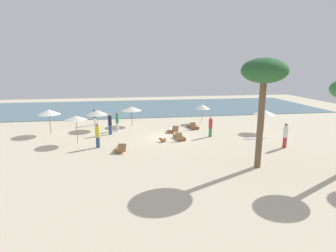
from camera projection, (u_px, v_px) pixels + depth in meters
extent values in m
plane|color=beige|center=(168.00, 137.00, 24.23)|extent=(60.00, 60.00, 0.00)
cube|color=slate|center=(150.00, 107.00, 40.60)|extent=(48.00, 16.00, 0.06)
cylinder|color=brown|center=(77.00, 130.00, 22.29)|extent=(0.05, 0.05, 2.21)
cone|color=silver|center=(76.00, 118.00, 22.07)|extent=(1.75, 1.75, 0.34)
cylinder|color=brown|center=(132.00, 116.00, 28.69)|extent=(0.06, 0.06, 1.95)
cone|color=silver|center=(132.00, 109.00, 28.51)|extent=(2.10, 2.10, 0.43)
cylinder|color=olive|center=(50.00, 122.00, 25.18)|extent=(0.06, 0.06, 2.23)
cone|color=white|center=(49.00, 112.00, 24.97)|extent=(2.02, 2.02, 0.46)
cylinder|color=olive|center=(202.00, 114.00, 29.81)|extent=(0.05, 0.05, 2.01)
cone|color=silver|center=(202.00, 107.00, 29.63)|extent=(1.72, 1.72, 0.48)
cylinder|color=brown|center=(264.00, 121.00, 25.96)|extent=(0.06, 0.06, 2.05)
cone|color=silver|center=(265.00, 112.00, 25.77)|extent=(2.02, 2.02, 0.43)
cylinder|color=olive|center=(97.00, 120.00, 26.89)|extent=(0.05, 0.05, 1.91)
cone|color=silver|center=(97.00, 112.00, 26.72)|extent=(2.08, 2.08, 0.48)
cube|color=brown|center=(193.00, 127.00, 27.59)|extent=(0.94, 1.60, 0.28)
cube|color=brown|center=(193.00, 126.00, 26.84)|extent=(0.65, 0.52, 0.59)
cube|color=brown|center=(172.00, 130.00, 26.26)|extent=(1.06, 1.61, 0.28)
cube|color=brown|center=(175.00, 129.00, 25.60)|extent=(0.71, 0.67, 0.50)
cube|color=white|center=(172.00, 129.00, 26.23)|extent=(0.83, 1.16, 0.03)
cube|color=brown|center=(179.00, 137.00, 23.68)|extent=(0.91, 1.59, 0.28)
cube|color=brown|center=(179.00, 136.00, 22.93)|extent=(0.65, 0.56, 0.56)
cube|color=#338C59|center=(179.00, 136.00, 23.64)|extent=(0.72, 1.13, 0.03)
cube|color=olive|center=(120.00, 149.00, 20.57)|extent=(0.86, 1.58, 0.28)
cube|color=olive|center=(122.00, 148.00, 19.86)|extent=(0.65, 0.60, 0.52)
cylinder|color=white|center=(95.00, 121.00, 29.00)|extent=(0.33, 0.33, 0.77)
cylinder|color=#2D4C8C|center=(95.00, 114.00, 28.83)|extent=(0.39, 0.39, 0.80)
sphere|color=#A37556|center=(94.00, 109.00, 28.72)|extent=(0.22, 0.22, 0.22)
cylinder|color=#338C59|center=(210.00, 132.00, 24.39)|extent=(0.34, 0.34, 0.77)
cylinder|color=#BF3338|center=(211.00, 124.00, 24.22)|extent=(0.40, 0.40, 0.81)
sphere|color=beige|center=(211.00, 118.00, 24.10)|extent=(0.22, 0.22, 0.22)
cylinder|color=white|center=(117.00, 127.00, 26.52)|extent=(0.35, 0.35, 0.79)
cylinder|color=#338C59|center=(117.00, 119.00, 26.35)|extent=(0.41, 0.41, 0.82)
sphere|color=#A37556|center=(117.00, 113.00, 26.23)|extent=(0.22, 0.22, 0.22)
cylinder|color=#2D4C8C|center=(98.00, 142.00, 21.24)|extent=(0.39, 0.39, 0.82)
cylinder|color=yellow|center=(97.00, 132.00, 21.06)|extent=(0.46, 0.46, 0.86)
sphere|color=#A37556|center=(97.00, 125.00, 20.94)|extent=(0.23, 0.23, 0.23)
cylinder|color=#BF3338|center=(285.00, 142.00, 21.20)|extent=(0.40, 0.40, 0.83)
cylinder|color=white|center=(286.00, 132.00, 21.02)|extent=(0.48, 0.48, 0.87)
sphere|color=#A37556|center=(286.00, 125.00, 20.90)|extent=(0.24, 0.24, 0.24)
cylinder|color=#2D4C8C|center=(110.00, 130.00, 25.20)|extent=(0.39, 0.39, 0.84)
cylinder|color=#26262D|center=(110.00, 121.00, 25.01)|extent=(0.46, 0.46, 0.88)
sphere|color=tan|center=(110.00, 115.00, 24.89)|extent=(0.24, 0.24, 0.24)
cylinder|color=brown|center=(260.00, 124.00, 16.73)|extent=(0.39, 0.39, 5.47)
ellipsoid|color=#285B2D|center=(264.00, 71.00, 16.02)|extent=(2.69, 2.69, 1.48)
cube|color=olive|center=(163.00, 142.00, 22.83)|extent=(0.45, 0.40, 0.04)
ellipsoid|color=olive|center=(163.00, 140.00, 22.80)|extent=(0.71, 0.63, 0.30)
sphere|color=olive|center=(160.00, 139.00, 22.91)|extent=(0.21, 0.21, 0.21)
ellipsoid|color=silver|center=(256.00, 138.00, 23.94)|extent=(2.33, 0.80, 0.07)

